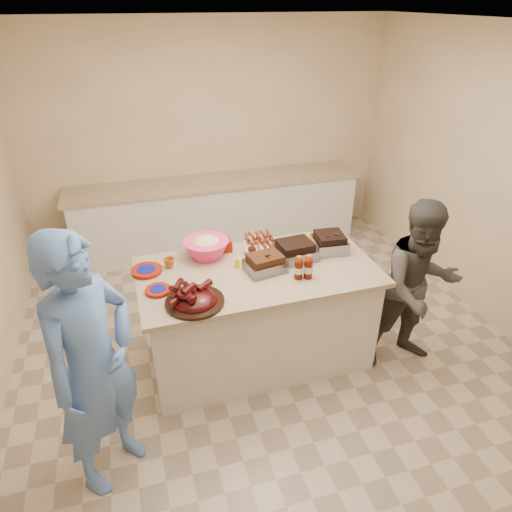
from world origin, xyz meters
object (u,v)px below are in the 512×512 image
object	(u,v)px
roasting_pan	(329,250)
plastic_cup	(170,267)
mustard_bottle	(237,267)
bbq_bottle_a	(298,278)
rib_platter	(195,303)
island	(258,355)
guest_gray	(403,357)
bbq_bottle_b	(308,278)
coleslaw_bowl	(207,256)
guest_blue	(117,465)

from	to	relation	value
roasting_pan	plastic_cup	xyz separation A→B (m)	(-1.37, 0.11, 0.00)
mustard_bottle	bbq_bottle_a	bearing A→B (deg)	-35.31
rib_platter	plastic_cup	xyz separation A→B (m)	(-0.11, 0.56, 0.00)
rib_platter	roasting_pan	xyz separation A→B (m)	(1.26, 0.45, 0.00)
rib_platter	bbq_bottle_a	world-z (taller)	bbq_bottle_a
plastic_cup	mustard_bottle	bearing A→B (deg)	-16.81
island	guest_gray	world-z (taller)	island
bbq_bottle_a	guest_gray	bearing A→B (deg)	-10.20
mustard_bottle	plastic_cup	bearing A→B (deg)	163.19
bbq_bottle_b	mustard_bottle	distance (m)	0.59
rib_platter	bbq_bottle_a	distance (m)	0.84
rib_platter	coleslaw_bowl	world-z (taller)	coleslaw_bowl
roasting_pan	plastic_cup	distance (m)	1.38
guest_blue	roasting_pan	bearing A→B (deg)	-21.15
rib_platter	guest_blue	bearing A→B (deg)	-145.81
coleslaw_bowl	bbq_bottle_a	xyz separation A→B (m)	(0.62, -0.55, 0.00)
island	plastic_cup	world-z (taller)	plastic_cup
guest_blue	bbq_bottle_a	bearing A→B (deg)	-25.94
coleslaw_bowl	guest_gray	distance (m)	2.00
rib_platter	mustard_bottle	xyz separation A→B (m)	(0.42, 0.40, 0.00)
bbq_bottle_a	bbq_bottle_b	bearing A→B (deg)	-10.44
guest_blue	guest_gray	bearing A→B (deg)	-37.60
bbq_bottle_b	guest_gray	xyz separation A→B (m)	(0.93, -0.17, -0.92)
guest_gray	rib_platter	bearing A→B (deg)	-179.09
island	guest_gray	size ratio (longest dim) A/B	1.28
bbq_bottle_a	guest_blue	xyz separation A→B (m)	(-1.54, -0.57, -0.92)
guest_gray	bbq_bottle_a	bearing A→B (deg)	173.24
coleslaw_bowl	guest_blue	size ratio (longest dim) A/B	0.21
roasting_pan	guest_blue	distance (m)	2.35
rib_platter	bbq_bottle_b	xyz separation A→B (m)	(0.91, 0.08, 0.00)
guest_blue	guest_gray	size ratio (longest dim) A/B	1.20
rib_platter	guest_gray	bearing A→B (deg)	-2.53
bbq_bottle_b	plastic_cup	distance (m)	1.13
bbq_bottle_a	guest_blue	bearing A→B (deg)	-159.55
mustard_bottle	bbq_bottle_b	bearing A→B (deg)	-32.14
bbq_bottle_b	coleslaw_bowl	bearing A→B (deg)	141.17
plastic_cup	guest_blue	size ratio (longest dim) A/B	0.05
rib_platter	guest_gray	distance (m)	2.06
bbq_bottle_b	mustard_bottle	size ratio (longest dim) A/B	1.87
rib_platter	guest_blue	world-z (taller)	rib_platter
island	plastic_cup	bearing A→B (deg)	160.03
island	guest_blue	world-z (taller)	island
island	guest_gray	distance (m)	1.33
roasting_pan	mustard_bottle	bearing A→B (deg)	-171.05
bbq_bottle_a	rib_platter	bearing A→B (deg)	-173.27
bbq_bottle_a	plastic_cup	size ratio (longest dim) A/B	2.22
coleslaw_bowl	guest_blue	xyz separation A→B (m)	(-0.91, -1.12, -0.92)
bbq_bottle_a	mustard_bottle	distance (m)	0.52
guest_blue	bbq_bottle_b	bearing A→B (deg)	-27.27
guest_gray	mustard_bottle	bearing A→B (deg)	164.86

